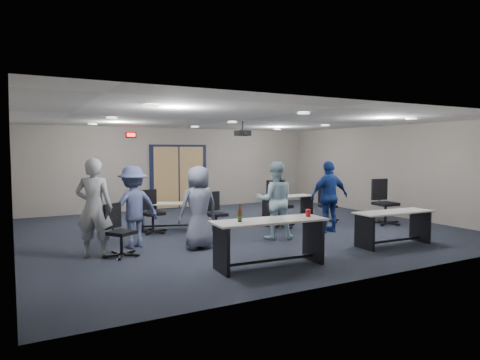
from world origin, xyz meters
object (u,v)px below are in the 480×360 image
person_gray (94,208)px  person_lightblue (275,200)px  chair_back_b (216,213)px  chair_loose_right (386,202)px  table_back_right (288,203)px  person_back (133,207)px  table_front_right (393,222)px  chair_back_a (153,212)px  chair_back_c (280,204)px  chair_loose_left (121,230)px  table_front_left (269,234)px  person_navy (329,197)px  chair_back_d (328,205)px  person_plaid (199,207)px  table_back_left (172,211)px

person_gray → person_lightblue: (3.81, -0.17, -0.06)m
chair_back_b → chair_loose_right: size_ratio=0.82×
chair_back_b → table_back_right: bearing=14.3°
person_back → table_back_right: bearing=-171.4°
table_front_right → chair_back_a: chair_back_a is taller
chair_back_c → chair_loose_left: size_ratio=1.22×
table_front_left → person_navy: (2.90, 1.93, 0.30)m
person_navy → chair_back_b: bearing=-19.1°
table_front_left → person_gray: person_gray is taller
chair_back_d → person_lightblue: bearing=-140.7°
chair_loose_left → person_lightblue: bearing=-34.0°
person_back → table_front_right: bearing=145.1°
table_back_right → chair_back_a: bearing=177.4°
person_plaid → chair_back_a: bearing=-82.6°
chair_back_d → chair_loose_right: chair_loose_right is taller
table_back_left → person_lightblue: bearing=-34.1°
table_front_right → person_lightblue: (-1.79, 1.72, 0.37)m
chair_loose_right → person_plaid: bearing=-171.3°
chair_back_d → person_gray: (-6.33, -1.05, 0.45)m
chair_back_a → person_back: (-0.78, -1.26, 0.32)m
chair_loose_left → person_gray: bearing=121.8°
table_back_left → person_gray: 2.99m
table_front_left → chair_back_a: bearing=106.5°
person_plaid → table_back_left: bearing=-98.0°
person_gray → table_front_right: bearing=-172.2°
table_back_left → chair_back_d: bearing=6.0°
chair_back_d → person_plaid: 4.59m
chair_loose_left → person_navy: bearing=-33.7°
table_front_right → person_gray: 5.93m
table_back_right → person_plaid: 4.32m
person_plaid → person_navy: size_ratio=0.97×
table_back_left → table_back_right: 3.47m
table_front_left → person_navy: 3.50m
table_front_left → person_plaid: (-0.52, 1.81, 0.27)m
chair_loose_right → person_plaid: person_plaid is taller
table_back_left → person_gray: size_ratio=0.93×
chair_loose_right → person_back: 6.58m
chair_back_b → person_navy: bearing=-30.0°
table_front_right → chair_loose_right: (1.79, 1.87, 0.11)m
chair_back_d → chair_loose_right: size_ratio=0.78×
table_front_left → chair_back_a: size_ratio=1.97×
person_plaid → person_back: (-1.12, 0.72, -0.00)m
chair_back_a → chair_loose_left: bearing=-133.3°
person_lightblue → person_navy: 1.56m
chair_back_a → chair_back_c: 3.17m
chair_back_d → person_gray: bearing=-157.1°
table_back_right → chair_loose_left: (-5.20, -2.15, 0.04)m
table_back_right → person_gray: 5.99m
chair_loose_right → person_gray: size_ratio=0.65×
chair_back_b → person_lightblue: size_ratio=0.57×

